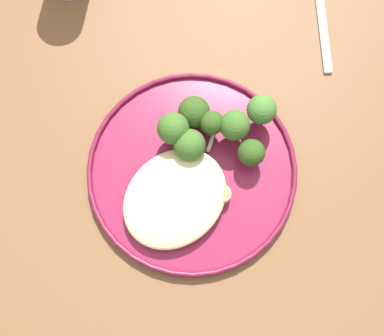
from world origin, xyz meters
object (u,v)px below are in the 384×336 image
seared_scallop_half_hidden (155,172)px  broccoli_floret_split_head (173,129)px  seared_scallop_right_edge (170,225)px  broccoli_floret_small_sprig (194,112)px  broccoli_floret_left_leaning (235,126)px  seared_scallop_front_small (184,211)px  seared_scallop_left_edge (196,202)px  broccoli_floret_beside_noodles (212,124)px  seared_scallop_on_noodles (221,194)px  dinner_plate (192,170)px  broccoli_floret_right_tilted (251,153)px  dinner_fork (321,13)px  broccoli_floret_front_edge (262,110)px  broccoli_floret_center_pile (189,145)px

seared_scallop_half_hidden → broccoli_floret_split_head: 0.06m
seared_scallop_half_hidden → seared_scallop_right_edge: size_ratio=0.75×
broccoli_floret_small_sprig → broccoli_floret_left_leaning: bearing=111.7°
seared_scallop_front_small → seared_scallop_half_hidden: bearing=-100.0°
seared_scallop_left_edge → seared_scallop_front_small: seared_scallop_left_edge is taller
broccoli_floret_beside_noodles → broccoli_floret_left_leaning: size_ratio=0.87×
seared_scallop_on_noodles → broccoli_floret_left_leaning: 0.09m
dinner_plate → seared_scallop_half_hidden: 0.05m
broccoli_floret_right_tilted → broccoli_floret_beside_noodles: bearing=-83.7°
dinner_plate → broccoli_floret_split_head: broccoli_floret_split_head is taller
seared_scallop_front_small → broccoli_floret_small_sprig: broccoli_floret_small_sprig is taller
seared_scallop_right_edge → broccoli_floret_beside_noodles: (-0.13, -0.05, 0.02)m
dinner_plate → dinner_fork: dinner_plate is taller
seared_scallop_half_hidden → broccoli_floret_beside_noodles: 0.10m
seared_scallop_on_noodles → seared_scallop_right_edge: seared_scallop_on_noodles is taller
seared_scallop_front_small → broccoli_floret_beside_noodles: bearing=-154.0°
broccoli_floret_front_edge → broccoli_floret_center_pile: 0.11m
seared_scallop_on_noodles → broccoli_floret_small_sprig: size_ratio=0.48×
dinner_fork → seared_scallop_left_edge: bearing=11.3°
broccoli_floret_front_edge → broccoli_floret_center_pile: bearing=-19.6°
broccoli_floret_small_sprig → seared_scallop_left_edge: bearing=45.4°
dinner_plate → seared_scallop_left_edge: size_ratio=12.39×
seared_scallop_right_edge → dinner_fork: 0.40m
broccoli_floret_beside_noodles → broccoli_floret_split_head: 0.05m
dinner_plate → seared_scallop_half_hidden: (0.04, -0.03, 0.01)m
seared_scallop_front_small → dinner_fork: 0.38m
dinner_fork → seared_scallop_on_noodles: bearing=15.2°
seared_scallop_left_edge → seared_scallop_on_noodles: bearing=152.1°
seared_scallop_on_noodles → dinner_fork: 0.33m
seared_scallop_on_noodles → broccoli_floret_small_sprig: 0.12m
seared_scallop_front_small → broccoli_floret_beside_noodles: 0.12m
broccoli_floret_beside_noodles → broccoli_floret_right_tilted: (-0.01, 0.07, -0.00)m
broccoli_floret_beside_noodles → broccoli_floret_right_tilted: 0.07m
seared_scallop_on_noodles → broccoli_floret_beside_noodles: bearing=-128.4°
seared_scallop_right_edge → broccoli_floret_right_tilted: (-0.14, 0.01, 0.02)m
broccoli_floret_split_head → broccoli_floret_right_tilted: bearing=118.0°
dinner_plate → broccoli_floret_center_pile: (-0.02, -0.02, 0.03)m
broccoli_floret_small_sprig → broccoli_floret_center_pile: bearing=36.7°
broccoli_floret_front_edge → seared_scallop_on_noodles: bearing=17.8°
seared_scallop_left_edge → seared_scallop_half_hidden: bearing=-83.2°
seared_scallop_right_edge → broccoli_floret_front_edge: bearing=-174.8°
broccoli_floret_front_edge → broccoli_floret_right_tilted: bearing=29.9°
broccoli_floret_left_leaning → broccoli_floret_front_edge: size_ratio=0.99×
seared_scallop_right_edge → seared_scallop_left_edge: bearing=175.8°
seared_scallop_front_small → seared_scallop_half_hidden: seared_scallop_half_hidden is taller
broccoli_floret_small_sprig → broccoli_floret_left_leaning: (-0.02, 0.05, 0.01)m
dinner_fork → seared_scallop_front_small: bearing=10.2°
seared_scallop_half_hidden → broccoli_floret_front_edge: broccoli_floret_front_edge is taller
seared_scallop_front_small → broccoli_floret_split_head: 0.11m
dinner_plate → dinner_fork: bearing=-174.2°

